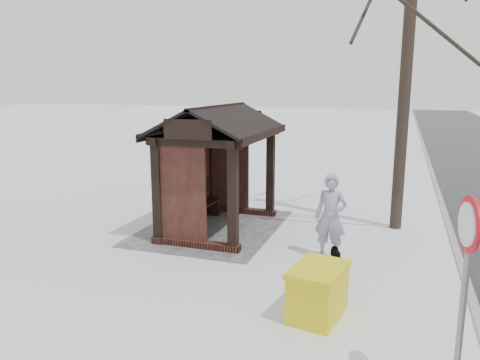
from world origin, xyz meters
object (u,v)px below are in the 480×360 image
Objects in this scene: dog at (333,255)px; bus_shelter at (213,143)px; pedestrian at (331,217)px; road_sign at (466,258)px; grit_bin at (318,292)px.

bus_shelter is at bearing 130.49° from dog.
pedestrian reaches higher than dog.
bus_shelter is 3.54m from pedestrian.
dog is 0.24× the size of road_sign.
dog is 2.16m from grit_bin.
dog is at bearing -165.00° from road_sign.
dog is 4.38m from road_sign.
dog is (0.41, 0.13, -0.65)m from pedestrian.
pedestrian is at bearing -165.84° from road_sign.
pedestrian is (1.20, 3.09, -1.26)m from bus_shelter.
pedestrian is 1.52× the size of grit_bin.
grit_bin is at bearing -111.42° from dog.
bus_shelter reaches higher than pedestrian.
road_sign reaches higher than pedestrian.
pedestrian is 4.62m from road_sign.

